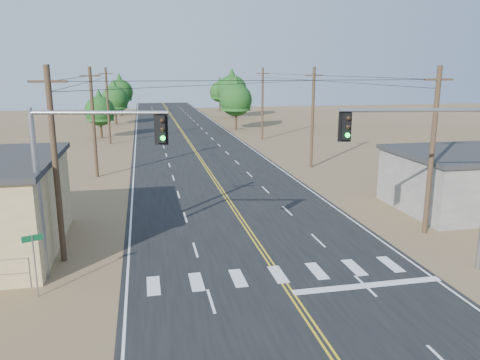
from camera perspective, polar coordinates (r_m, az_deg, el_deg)
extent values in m
cube|color=black|center=(43.84, -3.44, 0.47)|extent=(15.00, 200.00, 0.02)
cylinder|color=gray|center=(23.74, -24.25, -10.24)|extent=(0.06, 0.06, 1.50)
cylinder|color=#4C3826|center=(25.14, -21.55, 1.46)|extent=(0.30, 0.30, 10.00)
cube|color=#4C3826|center=(24.69, -22.39, 11.04)|extent=(1.80, 0.12, 0.12)
cylinder|color=#4C3826|center=(44.76, -17.43, 6.63)|extent=(0.30, 0.30, 10.00)
cube|color=#4C3826|center=(44.51, -17.81, 12.00)|extent=(1.80, 0.12, 0.12)
cylinder|color=#4C3826|center=(64.62, -15.81, 8.63)|extent=(0.30, 0.30, 10.00)
cube|color=#4C3826|center=(64.44, -16.05, 12.35)|extent=(1.80, 0.12, 0.12)
cylinder|color=#4C3826|center=(29.83, 22.35, 3.14)|extent=(0.30, 0.30, 10.00)
cube|color=#4C3826|center=(29.45, 23.08, 11.20)|extent=(1.80, 0.12, 0.12)
cylinder|color=#4C3826|center=(47.55, 8.83, 7.44)|extent=(0.30, 0.30, 10.00)
cube|color=#4C3826|center=(47.32, 9.02, 12.51)|extent=(1.80, 0.12, 0.12)
cylinder|color=#4C3826|center=(66.58, 2.75, 9.24)|extent=(0.30, 0.30, 10.00)
cube|color=#4C3826|center=(66.41, 2.79, 12.85)|extent=(1.80, 0.12, 0.12)
cylinder|color=gray|center=(23.56, -23.30, -2.21)|extent=(0.27, 0.27, 7.79)
cylinder|color=gray|center=(22.90, -24.20, 7.23)|extent=(0.20, 0.20, 0.67)
cylinder|color=gray|center=(21.83, -16.79, 7.87)|extent=(6.04, 1.42, 0.18)
cube|color=black|center=(21.29, -9.56, 6.17)|extent=(0.45, 0.41, 1.22)
sphere|color=black|center=(21.05, -9.46, 7.16)|extent=(0.22, 0.22, 0.22)
sphere|color=black|center=(21.10, -9.42, 6.11)|extent=(0.22, 0.22, 0.22)
sphere|color=#0CE533|center=(21.15, -9.38, 5.06)|extent=(0.22, 0.22, 0.22)
cylinder|color=gray|center=(23.26, 20.96, 7.95)|extent=(7.33, 1.42, 0.18)
cube|color=black|center=(22.25, 12.74, 6.41)|extent=(0.44, 0.40, 1.23)
sphere|color=black|center=(22.04, 13.08, 7.35)|extent=(0.22, 0.22, 0.22)
sphere|color=black|center=(22.08, 13.03, 6.34)|extent=(0.22, 0.22, 0.22)
sphere|color=#0CE533|center=(22.13, 12.98, 5.34)|extent=(0.22, 0.22, 0.22)
cylinder|color=gray|center=(22.48, -23.69, -9.65)|extent=(0.07, 0.07, 2.85)
cube|color=#0C592E|center=(22.02, -24.01, -6.50)|extent=(0.80, 0.36, 0.28)
cylinder|color=#3F2D1E|center=(71.18, -16.58, 5.95)|extent=(0.40, 0.40, 2.55)
cone|color=#1D4614|center=(70.84, -16.77, 8.80)|extent=(3.97, 3.97, 4.54)
sphere|color=#1D4614|center=(70.91, -16.72, 8.06)|extent=(4.26, 4.26, 4.26)
cylinder|color=#3F2D1E|center=(88.15, -14.90, 7.50)|extent=(0.40, 0.40, 2.90)
cone|color=#1D4614|center=(87.86, -15.06, 10.11)|extent=(4.51, 4.51, 5.15)
sphere|color=#1D4614|center=(87.92, -15.02, 9.43)|extent=(4.83, 4.83, 4.83)
cylinder|color=#3F2D1E|center=(104.60, -14.32, 8.49)|extent=(0.49, 0.49, 3.25)
cone|color=#1D4614|center=(104.35, -14.47, 10.96)|extent=(5.06, 5.06, 5.78)
sphere|color=#1D4614|center=(104.40, -14.43, 10.32)|extent=(5.42, 5.42, 5.42)
cylinder|color=#3F2D1E|center=(77.84, -0.51, 7.33)|extent=(0.40, 0.40, 3.18)
cone|color=#1D4614|center=(77.50, -0.52, 10.58)|extent=(4.95, 4.95, 5.66)
sphere|color=#1D4614|center=(77.56, -0.51, 9.73)|extent=(5.30, 5.30, 5.30)
cylinder|color=#3F2D1E|center=(97.52, -0.98, 8.69)|extent=(0.49, 0.49, 3.65)
cone|color=#1D4614|center=(97.24, -1.00, 11.66)|extent=(5.67, 5.67, 6.49)
sphere|color=#1D4614|center=(97.28, -0.99, 10.89)|extent=(6.08, 6.08, 6.08)
cylinder|color=#3F2D1E|center=(114.12, -2.46, 9.17)|extent=(0.40, 0.40, 2.92)
cone|color=#1D4614|center=(113.90, -2.48, 11.21)|extent=(4.54, 4.54, 5.19)
sphere|color=#1D4614|center=(113.94, -2.47, 10.68)|extent=(4.86, 4.86, 4.86)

